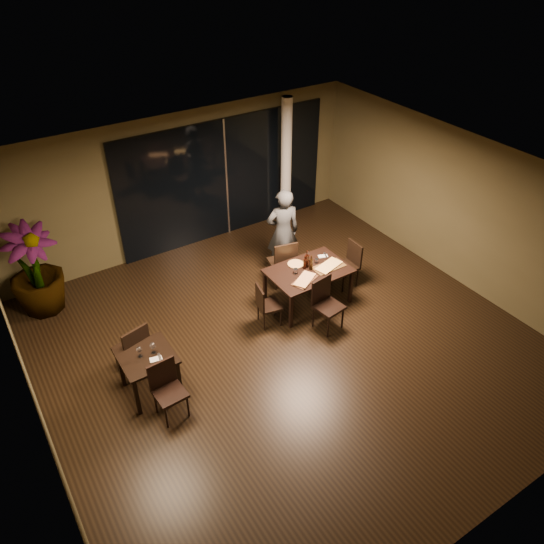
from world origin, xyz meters
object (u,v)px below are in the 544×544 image
Objects in this scene: side_table at (147,362)px; chair_main_right at (349,262)px; main_table at (309,273)px; chair_main_left at (265,304)px; diner at (283,232)px; potted_plant at (35,270)px; bottle_b at (311,263)px; chair_side_far at (134,348)px; chair_main_far at (283,261)px; chair_side_near at (167,386)px; bottle_c at (307,259)px; chair_main_near at (325,301)px; bottle_a at (305,262)px.

chair_main_right is at bearing 7.04° from side_table.
main_table is 1.05m from chair_main_left.
diner is (-0.86, 1.10, 0.41)m from chair_main_right.
potted_plant is 5.05m from bottle_b.
main_table is 1.61× the size of chair_main_right.
chair_side_far reaches higher than chair_main_right.
chair_side_near is (-3.24, -1.74, -0.05)m from chair_main_far.
chair_main_right is at bearing 10.65° from chair_side_near.
side_table is 2.27× the size of bottle_c.
chair_main_right is at bearing -24.94° from potted_plant.
potted_plant reaches higher than chair_side_near.
potted_plant reaches higher than chair_main_near.
chair_main_right is at bearing 2.67° from main_table.
bottle_a is (0.05, -0.62, 0.31)m from chair_main_far.
chair_main_near is 1.06× the size of chair_main_right.
chair_main_far is 1.05× the size of chair_main_near.
chair_main_left is 2.48m from chair_side_near.
chair_main_left is 1.16m from bottle_b.
bottle_b is at bearing -46.83° from bottle_a.
bottle_c is (-1.01, 0.06, 0.41)m from chair_main_right.
chair_main_left is 1.09m from bottle_a.
chair_main_far reaches higher than bottle_a.
chair_side_far is at bearing -71.36° from potted_plant.
chair_side_near reaches higher than side_table.
chair_main_far reaches higher than chair_main_near.
chair_main_far is 4.61m from potted_plant.
bottle_c reaches higher than bottle_b.
potted_plant is (-3.29, 2.65, 0.41)m from chair_main_left.
chair_main_far is 3.47× the size of bottle_b.
potted_plant is at bearing 62.51° from chair_main_left.
bottle_b is (0.19, 0.71, 0.35)m from chair_main_near.
chair_main_near is at bearing -55.40° from chair_main_right.
bottle_b is 0.11m from bottle_c.
chair_main_near is 3.30× the size of bottle_b.
chair_main_left is (2.38, 0.39, -0.15)m from side_table.
chair_main_near is at bearing 96.54° from diner.
chair_main_near reaches higher than chair_main_right.
chair_main_left reaches higher than side_table.
bottle_b is (0.14, -0.71, 0.32)m from chair_main_far.
diner is 1.08m from bottle_a.
chair_main_right is at bearing 161.81° from chair_main_far.
bottle_b is (-0.14, -1.15, -0.04)m from diner.
chair_main_left is 1.17m from bottle_c.
chair_main_far is 3.82× the size of bottle_a.
side_table is at bearing 41.17° from diner.
chair_main_far reaches higher than chair_main_left.
bottle_c is (0.07, 0.02, 0.04)m from bottle_a.
bottle_b is at bearing -81.54° from bottle_c.
main_table is 0.74m from chair_main_near.
main_table is 1.52× the size of chair_main_near.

